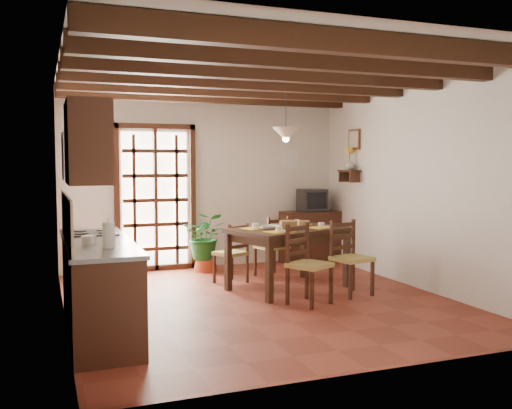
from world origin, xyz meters
name	(u,v)px	position (x,y,z in m)	size (l,w,h in m)	color
ground_plane	(260,301)	(0.00, 0.00, 0.00)	(5.00, 5.00, 0.00)	maroon
room_shell	(260,151)	(0.00, 0.00, 1.82)	(4.52, 5.02, 2.81)	silver
ceiling_beams	(260,77)	(0.00, 0.00, 2.69)	(4.50, 4.34, 0.20)	black
french_door	(155,195)	(-0.80, 2.45, 1.18)	(1.26, 0.11, 2.32)	white
kitchen_counter	(98,285)	(-1.96, -0.60, 0.47)	(0.64, 2.25, 1.38)	#361B11
upper_cabinet	(88,143)	(-2.08, -1.30, 1.85)	(0.35, 0.80, 0.70)	#361B11
range_hood	(81,158)	(-2.05, -0.05, 1.73)	(0.38, 0.60, 0.54)	white
counter_items	(96,235)	(-1.95, -0.51, 0.96)	(0.50, 1.43, 0.25)	black
dining_table	(288,236)	(0.60, 0.51, 0.71)	(1.73, 1.39, 0.82)	black
chair_near_left	(308,279)	(0.49, -0.34, 0.30)	(0.59, 0.58, 0.96)	tan
chair_near_right	(351,272)	(1.20, -0.10, 0.30)	(0.52, 0.50, 0.95)	tan
chair_far_left	(231,264)	(0.00, 1.12, 0.27)	(0.51, 0.50, 0.85)	tan
chair_far_right	(272,257)	(0.72, 1.36, 0.28)	(0.50, 0.48, 0.89)	tan
table_setting	(288,221)	(0.60, 0.51, 0.91)	(1.09, 0.73, 0.10)	yellow
table_bowl	(270,227)	(0.33, 0.48, 0.84)	(0.22, 0.22, 0.05)	white
sideboard	(312,237)	(1.79, 2.23, 0.43)	(1.02, 0.46, 0.87)	#361B11
crt_tv	(312,200)	(1.79, 2.22, 1.06)	(0.43, 0.40, 0.36)	black
fuse_box	(290,159)	(1.50, 2.48, 1.75)	(0.25, 0.03, 0.32)	white
plant_pot	(206,264)	(-0.10, 2.09, 0.11)	(0.38, 0.38, 0.23)	maroon
potted_plant	(205,235)	(-0.10, 2.09, 0.57)	(1.72, 1.48, 1.92)	#144C19
wall_shelf	(349,173)	(2.14, 1.60, 1.51)	(0.20, 0.42, 0.20)	#361B11
shelf_vase	(349,165)	(2.14, 1.60, 1.65)	(0.15, 0.15, 0.15)	#B2BFB2
shelf_flowers	(350,152)	(2.14, 1.60, 1.86)	(0.14, 0.14, 0.36)	yellow
framed_picture	(354,139)	(2.22, 1.60, 2.05)	(0.03, 0.32, 0.32)	brown
pendant_lamp	(286,133)	(0.60, 0.61, 2.08)	(0.36, 0.36, 0.84)	black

